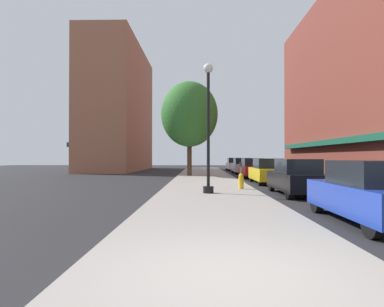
{
  "coord_description": "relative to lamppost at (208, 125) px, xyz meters",
  "views": [
    {
      "loc": [
        -0.49,
        -4.45,
        1.75
      ],
      "look_at": [
        -1.11,
        23.11,
        2.06
      ],
      "focal_mm": 29.6,
      "sensor_mm": 36.0,
      "label": 1
    }
  ],
  "objects": [
    {
      "name": "ground_plane",
      "position": [
        4.07,
        8.09,
        -3.2
      ],
      "size": [
        90.0,
        90.0,
        0.0
      ],
      "primitive_type": "plane",
      "color": "#232326"
    },
    {
      "name": "sidewalk_slab",
      "position": [
        0.07,
        9.09,
        -3.14
      ],
      "size": [
        4.8,
        50.0,
        0.12
      ],
      "primitive_type": "cube",
      "color": "gray",
      "rests_on": "ground"
    },
    {
      "name": "building_far_background",
      "position": [
        -10.94,
        27.09,
        4.79
      ],
      "size": [
        6.8,
        18.0,
        16.02
      ],
      "color": "#9E6047",
      "rests_on": "ground"
    },
    {
      "name": "lamppost",
      "position": [
        0.0,
        0.0,
        0.0
      ],
      "size": [
        0.48,
        0.48,
        5.9
      ],
      "color": "black",
      "rests_on": "sidewalk_slab"
    },
    {
      "name": "fire_hydrant",
      "position": [
        1.74,
        1.89,
        -2.68
      ],
      "size": [
        0.33,
        0.26,
        0.79
      ],
      "color": "gold",
      "rests_on": "sidewalk_slab"
    },
    {
      "name": "parking_meter_near",
      "position": [
        2.12,
        4.88,
        -2.25
      ],
      "size": [
        0.14,
        0.09,
        1.31
      ],
      "color": "slate",
      "rests_on": "sidewalk_slab"
    },
    {
      "name": "tree_near",
      "position": [
        -1.26,
        13.24,
        2.28
      ],
      "size": [
        4.95,
        4.95,
        8.23
      ],
      "color": "#422D1E",
      "rests_on": "sidewalk_slab"
    },
    {
      "name": "car_blue",
      "position": [
        4.07,
        -5.95,
        -2.39
      ],
      "size": [
        1.8,
        4.3,
        1.66
      ],
      "rotation": [
        0.0,
        0.0,
        0.01
      ],
      "color": "black",
      "rests_on": "ground"
    },
    {
      "name": "car_black",
      "position": [
        4.07,
        0.31,
        -2.39
      ],
      "size": [
        1.8,
        4.3,
        1.66
      ],
      "rotation": [
        0.0,
        0.0,
        -0.03
      ],
      "color": "black",
      "rests_on": "ground"
    },
    {
      "name": "car_yellow",
      "position": [
        4.07,
        6.52,
        -2.39
      ],
      "size": [
        1.8,
        4.3,
        1.66
      ],
      "rotation": [
        0.0,
        0.0,
        0.03
      ],
      "color": "black",
      "rests_on": "ground"
    },
    {
      "name": "car_red",
      "position": [
        4.07,
        12.53,
        -2.39
      ],
      "size": [
        1.8,
        4.3,
        1.66
      ],
      "rotation": [
        0.0,
        0.0,
        -0.01
      ],
      "color": "black",
      "rests_on": "ground"
    },
    {
      "name": "car_silver",
      "position": [
        4.07,
        18.94,
        -2.39
      ],
      "size": [
        1.8,
        4.3,
        1.66
      ],
      "rotation": [
        0.0,
        0.0,
        -0.02
      ],
      "color": "black",
      "rests_on": "ground"
    },
    {
      "name": "car_white",
      "position": [
        4.07,
        26.15,
        -2.39
      ],
      "size": [
        1.8,
        4.3,
        1.66
      ],
      "rotation": [
        0.0,
        0.0,
        0.04
      ],
      "color": "black",
      "rests_on": "ground"
    }
  ]
}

